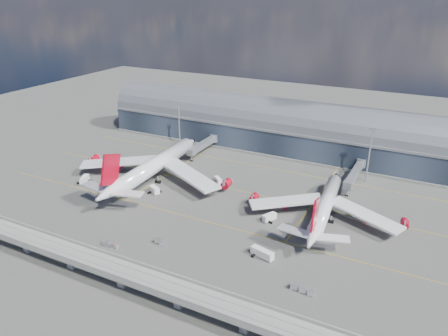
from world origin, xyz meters
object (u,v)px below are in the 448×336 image
at_px(service_truck_1, 154,190).
at_px(airliner_left, 153,166).
at_px(service_truck_3, 269,217).
at_px(service_truck_2, 262,253).
at_px(cargo_train_0, 160,242).
at_px(service_truck_5, 218,180).
at_px(cargo_train_1, 110,245).
at_px(airliner_right, 325,207).
at_px(floodlight_mast_left, 179,124).
at_px(service_truck_0, 85,180).
at_px(floodlight_mast_right, 369,154).
at_px(cargo_train_2, 303,290).
at_px(service_truck_4, 357,213).

bearing_deg(service_truck_1, airliner_left, 64.83).
relative_size(airliner_left, service_truck_3, 12.95).
relative_size(service_truck_2, cargo_train_0, 1.71).
height_order(service_truck_5, cargo_train_1, service_truck_5).
relative_size(airliner_right, cargo_train_0, 12.74).
relative_size(floodlight_mast_left, service_truck_0, 3.43).
height_order(floodlight_mast_left, service_truck_0, floodlight_mast_left).
bearing_deg(service_truck_5, floodlight_mast_left, 91.85).
bearing_deg(service_truck_0, floodlight_mast_right, 1.63).
distance_m(service_truck_0, cargo_train_1, 57.63).
height_order(service_truck_5, cargo_train_2, service_truck_5).
bearing_deg(floodlight_mast_left, cargo_train_2, -41.82).
height_order(service_truck_2, cargo_train_1, service_truck_2).
bearing_deg(service_truck_4, airliner_right, -136.98).
distance_m(airliner_left, service_truck_5, 30.24).
relative_size(floodlight_mast_right, airliner_left, 0.33).
distance_m(service_truck_4, cargo_train_2, 54.18).
height_order(floodlight_mast_left, service_truck_2, floodlight_mast_left).
distance_m(service_truck_4, service_truck_5, 62.38).
bearing_deg(service_truck_4, floodlight_mast_left, 166.85).
height_order(service_truck_1, service_truck_5, service_truck_1).
bearing_deg(cargo_train_2, airliner_right, 0.82).
bearing_deg(cargo_train_1, service_truck_3, -39.99).
height_order(airliner_right, cargo_train_1, airliner_right).
distance_m(floodlight_mast_left, service_truck_2, 112.69).
height_order(cargo_train_0, cargo_train_1, cargo_train_0).
bearing_deg(floodlight_mast_left, floodlight_mast_right, 0.00).
distance_m(service_truck_1, service_truck_5, 29.16).
bearing_deg(floodlight_mast_right, service_truck_1, -145.50).
distance_m(floodlight_mast_right, airliner_left, 97.18).
xyz_separation_m(airliner_left, cargo_train_1, (19.42, -52.09, -6.07)).
xyz_separation_m(service_truck_3, cargo_train_0, (-27.49, -32.60, -0.57)).
xyz_separation_m(floodlight_mast_left, cargo_train_0, (46.79, -86.07, -12.80)).
distance_m(service_truck_5, cargo_train_0, 54.37).
bearing_deg(service_truck_2, service_truck_1, 83.13).
distance_m(floodlight_mast_left, service_truck_3, 92.33).
height_order(floodlight_mast_right, service_truck_2, floodlight_mast_right).
bearing_deg(floodlight_mast_right, service_truck_3, -115.69).
relative_size(service_truck_1, cargo_train_1, 0.85).
height_order(service_truck_0, cargo_train_2, service_truck_0).
relative_size(floodlight_mast_right, service_truck_4, 5.42).
bearing_deg(cargo_train_1, floodlight_mast_left, 23.96).
bearing_deg(service_truck_2, floodlight_mast_right, 0.71).
bearing_deg(service_truck_4, service_truck_5, -176.79).
bearing_deg(service_truck_4, service_truck_2, -111.77).
xyz_separation_m(service_truck_1, service_truck_2, (59.72, -23.23, -0.01)).
distance_m(service_truck_2, cargo_train_1, 51.89).
bearing_deg(airliner_right, airliner_left, 174.58).
height_order(service_truck_0, cargo_train_1, service_truck_0).
bearing_deg(cargo_train_0, cargo_train_2, -109.49).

